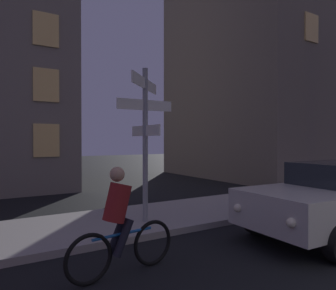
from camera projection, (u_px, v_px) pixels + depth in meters
sidewalk_kerb at (187, 213)px, 8.36m from camera, size 40.00×2.67×0.14m
signpost at (145, 129)px, 7.16m from camera, size 1.39×1.32×3.50m
cyclist at (120, 225)px, 4.62m from camera, size 1.81×0.38×1.61m
building_right_block at (289, 31)px, 19.46m from camera, size 12.89×8.80×17.56m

